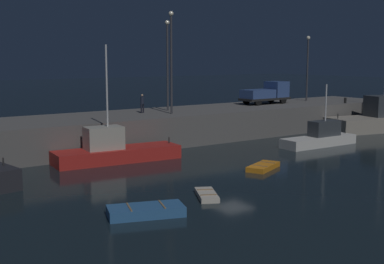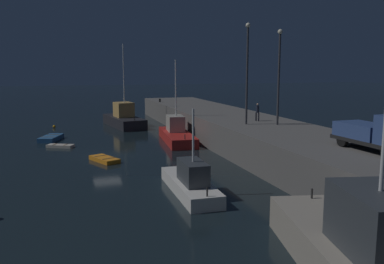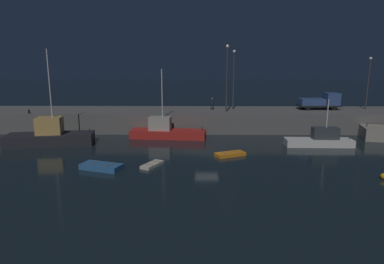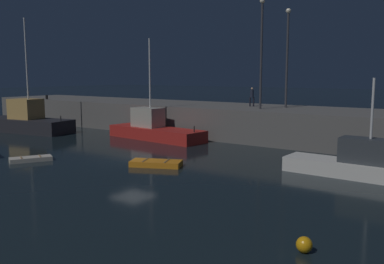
{
  "view_description": "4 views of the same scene",
  "coord_description": "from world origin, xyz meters",
  "px_view_note": "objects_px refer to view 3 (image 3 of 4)",
  "views": [
    {
      "loc": [
        -22.39,
        -26.88,
        7.88
      ],
      "look_at": [
        1.48,
        7.01,
        1.88
      ],
      "focal_mm": 48.18,
      "sensor_mm": 36.0,
      "label": 1
    },
    {
      "loc": [
        37.74,
        -3.59,
        7.97
      ],
      "look_at": [
        -0.87,
        8.53,
        1.65
      ],
      "focal_mm": 38.43,
      "sensor_mm": 36.0,
      "label": 2
    },
    {
      "loc": [
        -1.17,
        -34.76,
        9.77
      ],
      "look_at": [
        -1.66,
        6.11,
        1.18
      ],
      "focal_mm": 31.53,
      "sensor_mm": 36.0,
      "label": 3
    },
    {
      "loc": [
        19.23,
        -20.04,
        5.66
      ],
      "look_at": [
        0.95,
        5.52,
        1.38
      ],
      "focal_mm": 39.23,
      "sensor_mm": 36.0,
      "label": 4
    }
  ],
  "objects_px": {
    "dinghy_red_small": "(230,154)",
    "lamp_post_west": "(227,74)",
    "lamp_post_central": "(369,79)",
    "rowboat_white_mid": "(101,167)",
    "utility_truck": "(321,101)",
    "bollard_west": "(29,112)",
    "mooring_buoy_near": "(384,176)",
    "dockworker": "(212,103)",
    "fishing_boat_white": "(50,136)",
    "fishing_trawler_red": "(320,140)",
    "fishing_boat_blue": "(166,131)",
    "dinghy_orange_near": "(152,165)",
    "lamp_post_east": "(234,75)"
  },
  "relations": [
    {
      "from": "dinghy_red_small",
      "to": "lamp_post_east",
      "type": "xyz_separation_m",
      "value": [
        1.88,
        15.58,
        7.59
      ]
    },
    {
      "from": "mooring_buoy_near",
      "to": "fishing_boat_white",
      "type": "bearing_deg",
      "value": 160.55
    },
    {
      "from": "lamp_post_west",
      "to": "mooring_buoy_near",
      "type": "bearing_deg",
      "value": -59.98
    },
    {
      "from": "rowboat_white_mid",
      "to": "lamp_post_west",
      "type": "distance_m",
      "value": 23.28
    },
    {
      "from": "rowboat_white_mid",
      "to": "mooring_buoy_near",
      "type": "bearing_deg",
      "value": -5.59
    },
    {
      "from": "fishing_boat_blue",
      "to": "fishing_boat_white",
      "type": "bearing_deg",
      "value": -164.19
    },
    {
      "from": "lamp_post_east",
      "to": "bollard_west",
      "type": "xyz_separation_m",
      "value": [
        -28.35,
        -4.54,
        -4.73
      ]
    },
    {
      "from": "utility_truck",
      "to": "bollard_west",
      "type": "distance_m",
      "value": 41.56
    },
    {
      "from": "lamp_post_west",
      "to": "fishing_boat_white",
      "type": "bearing_deg",
      "value": -159.0
    },
    {
      "from": "fishing_boat_blue",
      "to": "bollard_west",
      "type": "bearing_deg",
      "value": 172.44
    },
    {
      "from": "dockworker",
      "to": "lamp_post_central",
      "type": "bearing_deg",
      "value": 1.89
    },
    {
      "from": "dinghy_red_small",
      "to": "bollard_west",
      "type": "bearing_deg",
      "value": 157.36
    },
    {
      "from": "dinghy_orange_near",
      "to": "lamp_post_central",
      "type": "distance_m",
      "value": 36.01
    },
    {
      "from": "fishing_boat_blue",
      "to": "dinghy_orange_near",
      "type": "xyz_separation_m",
      "value": [
        -0.29,
        -12.17,
        -0.71
      ]
    },
    {
      "from": "lamp_post_west",
      "to": "lamp_post_east",
      "type": "xyz_separation_m",
      "value": [
        1.22,
        2.58,
        -0.31
      ]
    },
    {
      "from": "fishing_trawler_red",
      "to": "dinghy_orange_near",
      "type": "bearing_deg",
      "value": -156.86
    },
    {
      "from": "fishing_boat_white",
      "to": "mooring_buoy_near",
      "type": "distance_m",
      "value": 35.29
    },
    {
      "from": "lamp_post_west",
      "to": "lamp_post_east",
      "type": "height_order",
      "value": "lamp_post_west"
    },
    {
      "from": "dinghy_red_small",
      "to": "dockworker",
      "type": "height_order",
      "value": "dockworker"
    },
    {
      "from": "utility_truck",
      "to": "dockworker",
      "type": "relative_size",
      "value": 3.51
    },
    {
      "from": "rowboat_white_mid",
      "to": "lamp_post_central",
      "type": "height_order",
      "value": "lamp_post_central"
    },
    {
      "from": "fishing_trawler_red",
      "to": "dinghy_orange_near",
      "type": "relative_size",
      "value": 2.77
    },
    {
      "from": "dinghy_red_small",
      "to": "utility_truck",
      "type": "height_order",
      "value": "utility_truck"
    },
    {
      "from": "dinghy_orange_near",
      "to": "lamp_post_east",
      "type": "xyz_separation_m",
      "value": [
        9.64,
        19.23,
        7.62
      ]
    },
    {
      "from": "fishing_trawler_red",
      "to": "lamp_post_west",
      "type": "bearing_deg",
      "value": 140.22
    },
    {
      "from": "fishing_boat_white",
      "to": "bollard_west",
      "type": "height_order",
      "value": "fishing_boat_white"
    },
    {
      "from": "dinghy_orange_near",
      "to": "rowboat_white_mid",
      "type": "distance_m",
      "value": 4.68
    },
    {
      "from": "dinghy_red_small",
      "to": "lamp_post_west",
      "type": "bearing_deg",
      "value": 87.11
    },
    {
      "from": "mooring_buoy_near",
      "to": "rowboat_white_mid",
      "type": "bearing_deg",
      "value": 174.41
    },
    {
      "from": "fishing_trawler_red",
      "to": "mooring_buoy_near",
      "type": "relative_size",
      "value": 14.77
    },
    {
      "from": "lamp_post_central",
      "to": "bollard_west",
      "type": "distance_m",
      "value": 48.56
    },
    {
      "from": "fishing_boat_white",
      "to": "dinghy_orange_near",
      "type": "height_order",
      "value": "fishing_boat_white"
    },
    {
      "from": "mooring_buoy_near",
      "to": "lamp_post_central",
      "type": "distance_m",
      "value": 25.74
    },
    {
      "from": "lamp_post_east",
      "to": "lamp_post_west",
      "type": "bearing_deg",
      "value": -115.43
    },
    {
      "from": "dinghy_red_small",
      "to": "fishing_trawler_red",
      "type": "bearing_deg",
      "value": 21.64
    },
    {
      "from": "fishing_boat_white",
      "to": "lamp_post_east",
      "type": "height_order",
      "value": "lamp_post_east"
    },
    {
      "from": "rowboat_white_mid",
      "to": "dockworker",
      "type": "xyz_separation_m",
      "value": [
        11.1,
        19.75,
        3.52
      ]
    },
    {
      "from": "fishing_trawler_red",
      "to": "utility_truck",
      "type": "bearing_deg",
      "value": 70.98
    },
    {
      "from": "lamp_post_west",
      "to": "lamp_post_central",
      "type": "relative_size",
      "value": 1.21
    },
    {
      "from": "dinghy_red_small",
      "to": "lamp_post_west",
      "type": "relative_size",
      "value": 0.37
    },
    {
      "from": "lamp_post_east",
      "to": "rowboat_white_mid",
      "type": "bearing_deg",
      "value": -125.08
    },
    {
      "from": "fishing_boat_blue",
      "to": "utility_truck",
      "type": "relative_size",
      "value": 1.62
    },
    {
      "from": "mooring_buoy_near",
      "to": "lamp_post_east",
      "type": "xyz_separation_m",
      "value": [
        -10.37,
        22.65,
        7.5
      ]
    },
    {
      "from": "dockworker",
      "to": "dinghy_orange_near",
      "type": "bearing_deg",
      "value": -109.2
    },
    {
      "from": "rowboat_white_mid",
      "to": "lamp_post_central",
      "type": "relative_size",
      "value": 0.54
    },
    {
      "from": "dinghy_orange_near",
      "to": "bollard_west",
      "type": "height_order",
      "value": "bollard_west"
    },
    {
      "from": "rowboat_white_mid",
      "to": "fishing_boat_blue",
      "type": "bearing_deg",
      "value": 69.75
    },
    {
      "from": "lamp_post_central",
      "to": "lamp_post_west",
      "type": "bearing_deg",
      "value": -172.3
    },
    {
      "from": "dinghy_orange_near",
      "to": "dinghy_red_small",
      "type": "xyz_separation_m",
      "value": [
        7.76,
        3.65,
        0.04
      ]
    },
    {
      "from": "rowboat_white_mid",
      "to": "mooring_buoy_near",
      "type": "relative_size",
      "value": 7.85
    }
  ]
}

